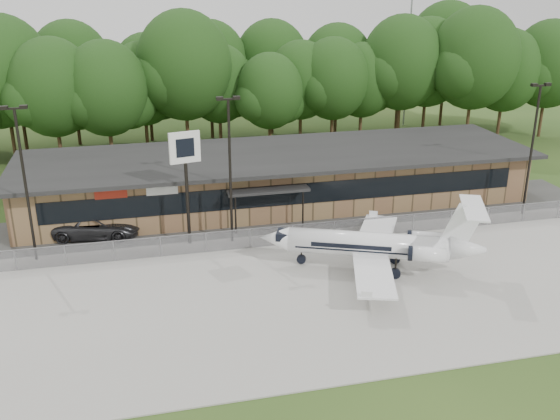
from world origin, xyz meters
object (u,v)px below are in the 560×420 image
object	(u,v)px
business_jet	(376,246)
pole_sign	(185,160)
terminal	(277,176)
suv	(97,226)

from	to	relation	value
business_jet	pole_sign	bearing A→B (deg)	170.93
terminal	pole_sign	distance (m)	11.38
business_jet	suv	xyz separation A→B (m)	(-17.24, 9.78, -0.86)
terminal	business_jet	xyz separation A→B (m)	(3.03, -14.06, -0.47)
business_jet	pole_sign	xyz separation A→B (m)	(-10.96, 6.92, 4.41)
suv	terminal	bearing A→B (deg)	-62.90
suv	pole_sign	world-z (taller)	pole_sign
business_jet	suv	world-z (taller)	business_jet
terminal	business_jet	bearing A→B (deg)	-77.85
terminal	pole_sign	world-z (taller)	pole_sign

